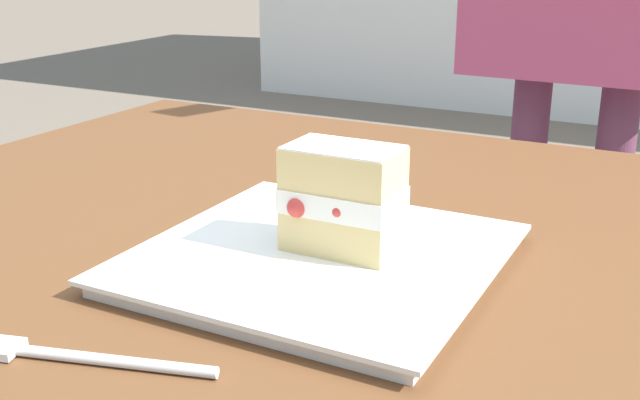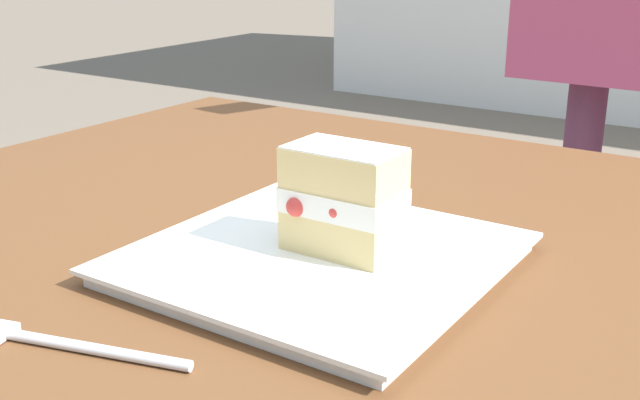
% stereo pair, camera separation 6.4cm
% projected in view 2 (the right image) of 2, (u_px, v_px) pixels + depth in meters
% --- Properties ---
extents(patio_table, '(1.22, 0.86, 0.75)m').
position_uv_depth(patio_table, '(403.00, 357.00, 0.74)').
color(patio_table, brown).
rests_on(patio_table, ground).
extents(dessert_plate, '(0.29, 0.29, 0.02)m').
position_uv_depth(dessert_plate, '(320.00, 259.00, 0.66)').
color(dessert_plate, white).
rests_on(dessert_plate, patio_table).
extents(cake_slice, '(0.09, 0.07, 0.09)m').
position_uv_depth(cake_slice, '(343.00, 199.00, 0.64)').
color(cake_slice, '#E0C17A').
rests_on(cake_slice, dessert_plate).
extents(dessert_fork, '(0.17, 0.06, 0.01)m').
position_uv_depth(dessert_fork, '(62.00, 343.00, 0.53)').
color(dessert_fork, silver).
rests_on(dessert_fork, patio_table).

